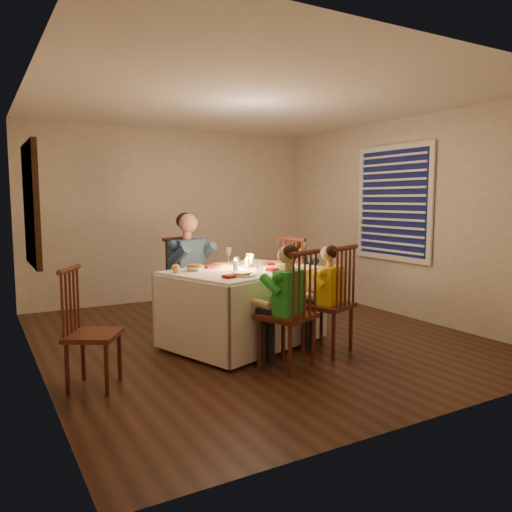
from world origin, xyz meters
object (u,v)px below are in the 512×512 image
child_yellow (327,352)px  chair_extra (95,388)px  chair_end (300,325)px  dining_table (243,291)px  chair_near_right (327,352)px  chair_near_left (286,367)px  child_green (286,367)px  child_teal (300,325)px  chair_adult (190,329)px  serving_bowl (195,269)px  adult (190,329)px

child_yellow → chair_extra: bearing=-27.5°
chair_end → chair_extra: 2.79m
dining_table → chair_near_right: bearing=-68.8°
chair_near_left → chair_end: same height
child_green → child_teal: size_ratio=1.07×
chair_adult → serving_bowl: size_ratio=5.67×
adult → chair_adult: bearing=0.0°
child_green → child_yellow: child_green is taller
chair_end → chair_near_left: bearing=123.5°
chair_near_left → chair_extra: (-1.65, 0.37, 0.00)m
chair_end → child_green: 1.59m
child_yellow → chair_adult: bearing=-83.2°
chair_near_right → adult: adult is taller
chair_near_left → chair_adult: bearing=-102.3°
chair_adult → chair_near_left: same height
chair_end → child_green: bearing=123.5°
chair_near_right → child_yellow: size_ratio=1.01×
chair_adult → serving_bowl: bearing=-128.2°
chair_extra → serving_bowl: bearing=-29.5°
adult → child_yellow: (0.87, -1.54, 0.00)m
chair_adult → child_green: size_ratio=0.97×
chair_end → serving_bowl: serving_bowl is taller
chair_near_right → chair_end: (0.40, 1.05, 0.00)m
chair_near_left → serving_bowl: serving_bowl is taller
child_teal → serving_bowl: size_ratio=5.49×
chair_adult → chair_near_left: 1.74m
serving_bowl → child_teal: bearing=8.1°
adult → child_teal: bearing=-42.2°
chair_adult → child_yellow: size_ratio=1.01×
child_green → serving_bowl: 1.40m
adult → child_teal: (1.27, -0.49, 0.00)m
adult → child_green: (0.26, -1.72, 0.00)m
chair_near_left → chair_end: (1.01, 1.23, 0.00)m
chair_near_right → chair_end: bearing=-133.5°
chair_near_left → child_green: bearing=159.3°
chair_near_left → child_yellow: chair_near_left is taller
chair_adult → child_yellow: bearing=-81.7°
dining_table → chair_near_right: size_ratio=1.66×
child_green → child_teal: 1.59m
chair_end → child_teal: (0.00, 0.00, 0.00)m
chair_end → chair_near_right: bearing=142.1°
dining_table → adult: (-0.28, 0.83, -0.58)m
adult → child_green: adult is taller
chair_end → adult: size_ratio=0.79×
dining_table → serving_bowl: (-0.50, 0.13, 0.26)m
dining_table → child_teal: (0.98, 0.34, -0.58)m
chair_end → chair_extra: (-2.66, -0.86, 0.00)m
chair_end → child_yellow: size_ratio=1.01×
chair_extra → child_teal: child_teal is taller
chair_near_right → adult: (-0.87, 1.54, 0.00)m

